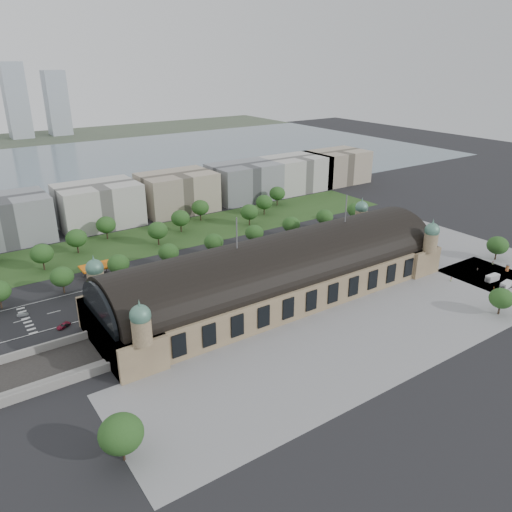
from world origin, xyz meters
TOP-DOWN VIEW (x-y plane):
  - ground at (0.00, 0.00)m, footprint 900.00×900.00m
  - station at (0.00, 0.00)m, footprint 150.00×48.40m
  - plaza_south at (10.00, -44.00)m, footprint 190.00×48.00m
  - plaza_east at (103.00, 0.00)m, footprint 56.00×100.00m
  - road_slab at (-20.00, 38.00)m, footprint 260.00×26.00m
  - grass_belt at (-15.00, 93.00)m, footprint 300.00×45.00m
  - petrol_station at (-53.91, 65.28)m, footprint 14.00×13.00m
  - lake at (0.00, 298.00)m, footprint 700.00×320.00m
  - far_shore at (0.00, 498.00)m, footprint 700.00×120.00m
  - far_tower_mid at (0.00, 508.00)m, footprint 24.00×24.00m
  - far_tower_right at (45.00, 508.00)m, footprint 24.00×24.00m
  - office_2 at (-80.00, 133.00)m, footprint 45.00×32.00m
  - office_3 at (-30.00, 133.00)m, footprint 45.00×32.00m
  - office_4 at (20.00, 133.00)m, footprint 45.00×32.00m
  - office_5 at (70.00, 133.00)m, footprint 45.00×32.00m
  - office_6 at (115.00, 133.00)m, footprint 45.00×32.00m
  - office_7 at (155.00, 133.00)m, footprint 45.00×32.00m
  - tree_row_2 at (-72.00, 53.00)m, footprint 9.60×9.60m
  - tree_row_3 at (-48.00, 53.00)m, footprint 9.60×9.60m
  - tree_row_4 at (-24.00, 53.00)m, footprint 9.60×9.60m
  - tree_row_5 at (0.00, 53.00)m, footprint 9.60×9.60m
  - tree_row_6 at (24.00, 53.00)m, footprint 9.60×9.60m
  - tree_row_7 at (48.00, 53.00)m, footprint 9.60×9.60m
  - tree_row_8 at (72.00, 53.00)m, footprint 9.60×9.60m
  - tree_row_9 at (96.00, 53.00)m, footprint 9.60×9.60m
  - tree_belt_3 at (-73.00, 83.00)m, footprint 10.40×10.40m
  - tree_belt_4 at (-54.00, 95.00)m, footprint 10.40×10.40m
  - tree_belt_5 at (-35.00, 107.00)m, footprint 10.40×10.40m
  - tree_belt_6 at (-16.00, 83.00)m, footprint 10.40×10.40m
  - tree_belt_7 at (3.00, 95.00)m, footprint 10.40×10.40m
  - tree_belt_8 at (22.00, 107.00)m, footprint 10.40×10.40m
  - tree_belt_9 at (41.00, 83.00)m, footprint 10.40×10.40m
  - tree_belt_10 at (60.00, 95.00)m, footprint 10.40×10.40m
  - tree_belt_11 at (79.00, 107.00)m, footprint 10.40×10.40m
  - tree_plaza_ne at (110.00, -28.00)m, footprint 10.00×10.00m
  - tree_plaza_sw at (-85.00, -50.00)m, footprint 11.00×11.00m
  - tree_plaza_s at (60.00, -60.00)m, footprint 9.00×9.00m
  - traffic_car_1 at (-90.44, 41.56)m, footprint 4.12×1.85m
  - traffic_car_3 at (-20.24, 46.98)m, footprint 5.17×2.32m
  - traffic_car_5 at (31.64, 46.30)m, footprint 4.04×1.62m
  - traffic_car_6 at (66.75, 33.22)m, footprint 5.90×3.30m
  - parked_car_0 at (-80.00, 23.72)m, footprint 4.46×3.00m
  - parked_car_1 at (-80.00, 24.17)m, footprint 5.94×4.78m
  - parked_car_2 at (-46.62, 21.00)m, footprint 4.55×4.08m
  - parked_car_3 at (-51.56, 22.23)m, footprint 4.56×3.35m
  - parked_car_4 at (-29.83, 25.00)m, footprint 3.98×3.27m
  - parked_car_5 at (-20.32, 25.00)m, footprint 5.36×4.12m
  - parked_car_6 at (-42.05, 21.00)m, footprint 4.87×4.46m
  - bus_west at (-4.34, 32.00)m, footprint 12.72×3.01m
  - bus_mid at (-5.08, 32.00)m, footprint 10.96×2.75m
  - bus_east at (14.00, 32.00)m, footprint 12.87×3.88m
  - van_east at (85.74, -41.19)m, footprint 6.82×3.04m
  - van_south at (84.06, -48.54)m, footprint 6.67×3.30m
  - advertising_column at (101.58, -39.02)m, footprint 1.68×1.68m
  - pedestrian_0 at (70.86, -31.21)m, footprint 1.03×0.73m
  - pedestrian_1 at (78.21, -46.86)m, footprint 0.57×0.75m
  - pedestrian_2 at (90.59, -31.15)m, footprint 0.82×1.00m
  - pedestrian_5 at (103.34, -30.85)m, footprint 0.51×0.85m

SIDE VIEW (x-z plane):
  - ground at x=0.00m, z-range 0.00..0.00m
  - plaza_south at x=10.00m, z-range -0.06..0.06m
  - plaza_east at x=103.00m, z-range -0.06..0.06m
  - road_slab at x=-20.00m, z-range -0.05..0.05m
  - grass_belt at x=-15.00m, z-range -0.05..0.05m
  - lake at x=0.00m, z-range -0.04..0.04m
  - far_shore at x=0.00m, z-range -0.07..0.07m
  - parked_car_2 at x=-46.62m, z-range 0.00..1.27m
  - parked_car_4 at x=-29.83m, z-range 0.00..1.28m
  - traffic_car_5 at x=31.64m, z-range 0.00..1.31m
  - traffic_car_1 at x=-90.44m, z-range 0.00..1.31m
  - parked_car_5 at x=-20.32m, z-range 0.00..1.35m
  - parked_car_6 at x=-42.05m, z-range 0.00..1.37m
  - parked_car_0 at x=-80.00m, z-range 0.00..1.39m
  - parked_car_3 at x=-51.56m, z-range 0.00..1.44m
  - traffic_car_3 at x=-20.24m, z-range 0.00..1.47m
  - parked_car_1 at x=-80.00m, z-range 0.00..1.50m
  - traffic_car_6 at x=66.75m, z-range 0.00..1.56m
  - pedestrian_5 at x=103.34m, z-range 0.00..1.70m
  - pedestrian_2 at x=90.59m, z-range 0.00..1.80m
  - pedestrian_1 at x=78.21m, z-range 0.00..1.86m
  - pedestrian_0 at x=70.86m, z-range 0.00..1.92m
  - van_south at x=84.06m, z-range -0.06..2.71m
  - van_east at x=85.74m, z-range -0.06..2.83m
  - bus_mid at x=-5.08m, z-range 0.00..3.04m
  - advertising_column at x=101.58m, z-range 0.06..3.25m
  - bus_east at x=14.00m, z-range 0.00..3.53m
  - bus_west at x=-4.34m, z-range 0.00..3.54m
  - petrol_station at x=-53.91m, z-range 0.42..5.47m
  - tree_plaza_s at x=60.00m, z-range 1.48..12.13m
  - tree_row_2 at x=-72.00m, z-range 1.67..13.19m
  - tree_row_3 at x=-48.00m, z-range 1.67..13.19m
  - tree_row_4 at x=-24.00m, z-range 1.67..13.19m
  - tree_row_5 at x=0.00m, z-range 1.67..13.19m
  - tree_row_6 at x=24.00m, z-range 1.67..13.19m
  - tree_row_7 at x=48.00m, z-range 1.67..13.19m
  - tree_row_8 at x=72.00m, z-range 1.67..13.19m
  - tree_row_9 at x=96.00m, z-range 1.67..13.19m
  - tree_plaza_ne at x=110.00m, z-range 1.58..13.27m
  - tree_belt_3 at x=-73.00m, z-range 1.81..14.29m
  - tree_belt_4 at x=-54.00m, z-range 1.81..14.29m
  - tree_belt_5 at x=-35.00m, z-range 1.81..14.29m
  - tree_belt_6 at x=-16.00m, z-range 1.81..14.29m
  - tree_belt_7 at x=3.00m, z-range 1.81..14.29m
  - tree_belt_8 at x=22.00m, z-range 1.81..14.29m
  - tree_belt_9 at x=41.00m, z-range 1.81..14.29m
  - tree_belt_10 at x=60.00m, z-range 1.81..14.29m
  - tree_belt_11 at x=79.00m, z-range 1.81..14.29m
  - tree_plaza_sw at x=-85.00m, z-range 1.68..14.42m
  - station at x=0.00m, z-range -11.87..32.43m
  - office_2 at x=-80.00m, z-range 0.00..24.00m
  - office_3 at x=-30.00m, z-range 0.00..24.00m
  - office_4 at x=20.00m, z-range 0.00..24.00m
  - office_5 at x=70.00m, z-range 0.00..24.00m
  - office_6 at x=115.00m, z-range 0.00..24.00m
  - office_7 at x=155.00m, z-range 0.00..24.00m
  - far_tower_right at x=45.00m, z-range 0.00..75.00m
  - far_tower_mid at x=0.00m, z-range 0.00..85.00m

